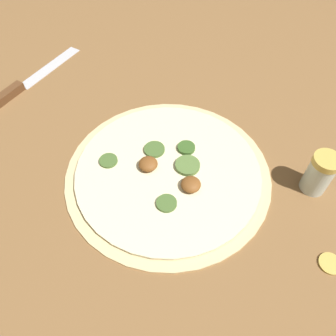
{
  "coord_description": "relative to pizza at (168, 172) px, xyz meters",
  "views": [
    {
      "loc": [
        0.34,
        0.12,
        0.48
      ],
      "look_at": [
        0.0,
        0.0,
        0.02
      ],
      "focal_mm": 35.0,
      "sensor_mm": 36.0,
      "label": 1
    }
  ],
  "objects": [
    {
      "name": "ground_plane",
      "position": [
        -0.0,
        -0.0,
        -0.01
      ],
      "size": [
        3.0,
        3.0,
        0.0
      ],
      "primitive_type": "plane",
      "color": "brown"
    },
    {
      "name": "pizza",
      "position": [
        0.0,
        0.0,
        0.0
      ],
      "size": [
        0.37,
        0.37,
        0.03
      ],
      "color": "beige",
      "rests_on": "ground_plane"
    },
    {
      "name": "knife",
      "position": [
        -0.1,
        -0.4,
        0.0
      ],
      "size": [
        0.29,
        0.08,
        0.02
      ],
      "rotation": [
        0.0,
        0.0,
        2.95
      ],
      "color": "silver",
      "rests_on": "ground_plane"
    },
    {
      "name": "spice_jar",
      "position": [
        -0.06,
        0.25,
        0.03
      ],
      "size": [
        0.05,
        0.05,
        0.08
      ],
      "color": "silver",
      "rests_on": "ground_plane"
    },
    {
      "name": "loose_cap",
      "position": [
        0.08,
        0.29,
        -0.0
      ],
      "size": [
        0.04,
        0.04,
        0.01
      ],
      "color": "gold",
      "rests_on": "ground_plane"
    }
  ]
}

